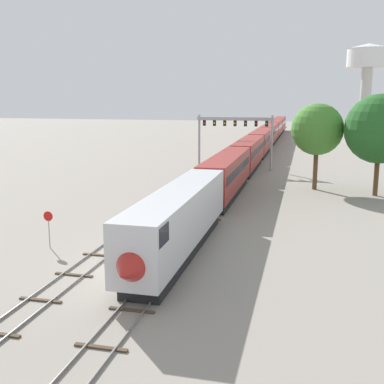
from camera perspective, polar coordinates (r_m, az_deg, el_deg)
The scene contains 9 objects.
ground_plane at distance 32.41m, azimuth -6.80°, elevation -9.23°, with size 400.00×400.00×0.00m, color gray.
track_main at distance 89.53m, azimuth 7.88°, elevation 4.03°, with size 2.60×200.00×0.16m.
track_near at distance 70.76m, azimuth 1.78°, elevation 2.19°, with size 2.60×160.00×0.16m.
passenger_train at distance 96.30m, azimuth 8.35°, elevation 6.05°, with size 3.04×146.72×4.80m.
signal_gantry at distance 75.27m, azimuth 5.19°, elevation 7.52°, with size 12.10×0.49×8.59m.
water_tower at distance 125.37m, azimuth 20.39°, elevation 14.17°, with size 10.13×10.13×23.90m.
stop_sign at distance 37.63m, azimuth -16.87°, elevation -3.73°, with size 0.76×0.08×2.88m.
trackside_tree_left at distance 58.55m, azimuth 21.68°, elevation 7.06°, with size 7.95×7.95×11.76m.
trackside_tree_mid at distance 60.29m, azimuth 14.85°, elevation 7.28°, with size 6.32×6.32×10.63m.
Camera 1 is at (10.76, -28.38, 11.37)m, focal length 44.32 mm.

